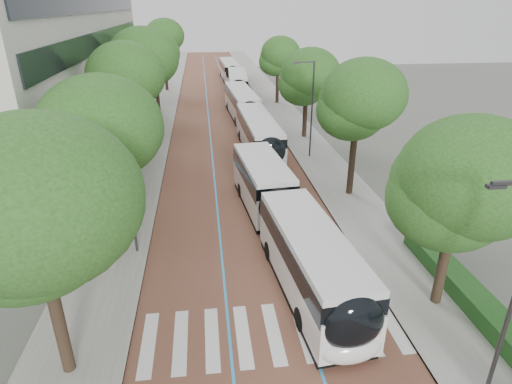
% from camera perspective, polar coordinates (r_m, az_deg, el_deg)
% --- Properties ---
extents(ground, '(160.00, 160.00, 0.00)m').
position_cam_1_polar(ground, '(17.62, 2.22, -20.50)').
color(ground, '#51544C').
rests_on(ground, ground).
extents(road, '(11.00, 140.00, 0.02)m').
position_cam_1_polar(road, '(53.87, -4.69, 10.63)').
color(road, brown).
rests_on(road, ground).
extents(sidewalk_left, '(4.00, 140.00, 0.12)m').
position_cam_1_polar(sidewalk_left, '(54.07, -12.78, 10.23)').
color(sidewalk_left, gray).
rests_on(sidewalk_left, ground).
extents(sidewalk_right, '(4.00, 140.00, 0.12)m').
position_cam_1_polar(sidewalk_right, '(54.68, 3.33, 10.92)').
color(sidewalk_right, gray).
rests_on(sidewalk_right, ground).
extents(kerb_left, '(0.20, 140.00, 0.14)m').
position_cam_1_polar(kerb_left, '(53.92, -10.74, 10.36)').
color(kerb_left, gray).
rests_on(kerb_left, ground).
extents(kerb_right, '(0.20, 140.00, 0.14)m').
position_cam_1_polar(kerb_right, '(54.37, 1.32, 10.88)').
color(kerb_right, gray).
rests_on(kerb_right, ground).
extents(zebra_crossing, '(10.55, 3.60, 0.01)m').
position_cam_1_polar(zebra_crossing, '(18.34, 2.35, -18.21)').
color(zebra_crossing, silver).
rests_on(zebra_crossing, ground).
extents(lane_line_left, '(0.12, 126.00, 0.01)m').
position_cam_1_polar(lane_line_left, '(53.82, -6.42, 10.56)').
color(lane_line_left, '#2A95D6').
rests_on(lane_line_left, road).
extents(lane_line_right, '(0.12, 126.00, 0.01)m').
position_cam_1_polar(lane_line_right, '(53.95, -2.96, 10.71)').
color(lane_line_right, '#2A95D6').
rests_on(lane_line_right, road).
extents(hedge, '(1.20, 14.00, 0.80)m').
position_cam_1_polar(hedge, '(20.51, 29.19, -14.79)').
color(hedge, '#153D17').
rests_on(hedge, sidewalk_right).
extents(streetlight_far, '(1.82, 0.20, 8.00)m').
position_cam_1_polar(streetlight_far, '(36.29, 7.24, 11.80)').
color(streetlight_far, '#333235').
rests_on(streetlight_far, sidewalk_right).
extents(lamp_post_left, '(0.14, 0.14, 8.00)m').
position_cam_1_polar(lamp_post_left, '(22.33, -16.68, 1.31)').
color(lamp_post_left, '#333235').
rests_on(lamp_post_left, sidewalk_left).
extents(trees_left, '(6.27, 60.99, 9.95)m').
position_cam_1_polar(trees_left, '(36.50, -15.90, 14.28)').
color(trees_left, black).
rests_on(trees_left, ground).
extents(trees_right, '(5.71, 47.37, 8.71)m').
position_cam_1_polar(trees_right, '(34.70, 9.81, 12.80)').
color(trees_right, black).
rests_on(trees_right, ground).
extents(lead_bus, '(4.17, 18.55, 3.20)m').
position_cam_1_polar(lead_bus, '(22.78, 4.13, -4.15)').
color(lead_bus, black).
rests_on(lead_bus, ground).
extents(bus_queued_0, '(2.92, 12.47, 3.20)m').
position_cam_1_polar(bus_queued_0, '(37.76, 0.43, 7.46)').
color(bus_queued_0, silver).
rests_on(bus_queued_0, ground).
extents(bus_queued_1, '(3.20, 12.52, 3.20)m').
position_cam_1_polar(bus_queued_1, '(50.17, -1.86, 11.59)').
color(bus_queued_1, silver).
rests_on(bus_queued_1, ground).
extents(bus_queued_2, '(3.18, 12.51, 3.20)m').
position_cam_1_polar(bus_queued_2, '(63.43, -2.46, 14.19)').
color(bus_queued_2, silver).
rests_on(bus_queued_2, ground).
extents(bus_queued_3, '(2.89, 12.47, 3.20)m').
position_cam_1_polar(bus_queued_3, '(76.67, -3.56, 15.85)').
color(bus_queued_3, silver).
rests_on(bus_queued_3, ground).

